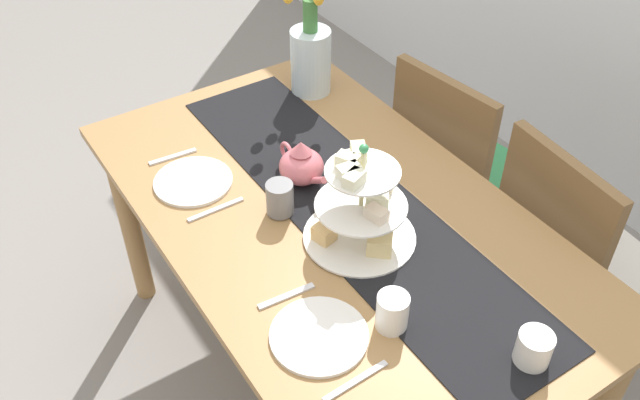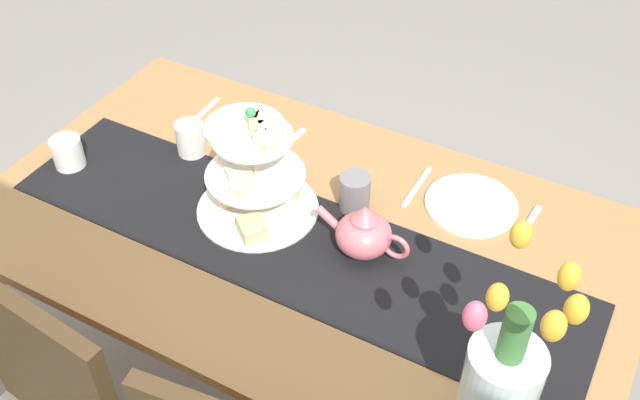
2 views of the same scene
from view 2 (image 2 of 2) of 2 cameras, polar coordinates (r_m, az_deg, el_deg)
dining_table at (r=1.85m, az=-1.37°, el=-4.62°), size 1.58×0.92×0.77m
table_runner at (r=1.74m, az=-2.37°, el=-3.25°), size 1.43×0.34×0.00m
tiered_cake_stand at (r=1.75m, az=-5.11°, el=1.50°), size 0.30×0.30×0.30m
teapot at (r=1.68m, az=3.44°, el=-2.59°), size 0.24×0.13×0.14m
tulip_vase at (r=1.36m, az=13.88°, el=-13.50°), size 0.16×0.24×0.45m
cream_jug at (r=2.03m, az=-18.94°, el=3.46°), size 0.08×0.08×0.08m
dinner_plate_left at (r=1.86m, az=11.62°, el=-0.35°), size 0.23×0.23×0.01m
fork_left at (r=1.85m, az=15.80°, el=-1.86°), size 0.03×0.15×0.01m
knife_left at (r=1.90m, az=7.53°, el=1.02°), size 0.01×0.17×0.01m
dinner_plate_right at (r=2.09m, az=-5.87°, el=5.64°), size 0.23×0.23×0.01m
fork_right at (r=2.02m, az=-2.42°, el=4.44°), size 0.03×0.15×0.01m
knife_right at (r=2.16m, az=-9.11°, el=6.65°), size 0.02×0.17×0.01m
mug_grey at (r=1.79m, az=2.71°, el=0.57°), size 0.08×0.08×0.09m
mug_white_text at (r=1.99m, az=-10.00°, el=4.68°), size 0.08×0.08×0.09m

